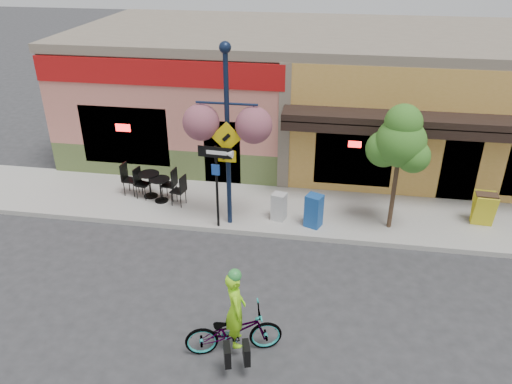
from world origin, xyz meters
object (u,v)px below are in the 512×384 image
cyclist_rider (236,319)px  street_tree (397,168)px  one_way_sign (217,187)px  newspaper_box_blue (314,211)px  building (322,91)px  lamp_post (228,139)px  newspaper_box_grey (279,207)px  bicycle (234,331)px

cyclist_rider → street_tree: 6.32m
cyclist_rider → one_way_sign: (-1.40, 4.48, 0.54)m
cyclist_rider → newspaper_box_blue: 5.08m
building → one_way_sign: (-2.52, -6.85, -0.88)m
cyclist_rider → one_way_sign: 4.72m
cyclist_rider → lamp_post: size_ratio=0.32×
cyclist_rider → newspaper_box_blue: cyclist_rider is taller
building → cyclist_rider: building is taller
building → one_way_sign: bearing=-110.2°
building → newspaper_box_grey: 6.48m
one_way_sign → newspaper_box_grey: (1.65, 0.65, -0.81)m
newspaper_box_blue → one_way_sign: bearing=-148.0°
one_way_sign → newspaper_box_blue: (2.66, 0.44, -0.74)m
newspaper_box_blue → lamp_post: bearing=-152.9°
lamp_post → cyclist_rider: bearing=-76.6°
bicycle → street_tree: (3.44, 5.21, 1.46)m
cyclist_rider → street_tree: size_ratio=0.46×
building → street_tree: bearing=-69.7°
newspaper_box_blue → street_tree: size_ratio=0.27×
bicycle → newspaper_box_grey: bearing=-20.3°
lamp_post → one_way_sign: (-0.28, -0.25, -1.33)m
cyclist_rider → lamp_post: lamp_post is taller
bicycle → newspaper_box_blue: newspaper_box_blue is taller
bicycle → street_tree: 6.41m
lamp_post → one_way_sign: 1.38m
newspaper_box_grey → one_way_sign: bearing=-143.1°
lamp_post → street_tree: lamp_post is taller
newspaper_box_blue → street_tree: street_tree is taller
lamp_post → one_way_sign: size_ratio=2.09×
newspaper_box_grey → building: bearing=97.2°
one_way_sign → street_tree: 4.88m
lamp_post → newspaper_box_blue: size_ratio=5.30×
lamp_post → newspaper_box_grey: size_ratio=6.23×
building → street_tree: 6.53m
cyclist_rider → bicycle: bearing=73.0°
building → newspaper_box_blue: size_ratio=18.88×
one_way_sign → street_tree: size_ratio=0.67×
bicycle → one_way_sign: 4.76m
building → newspaper_box_grey: size_ratio=22.20×
newspaper_box_blue → newspaper_box_grey: (-1.01, 0.22, -0.07)m
building → lamp_post: lamp_post is taller
bicycle → newspaper_box_grey: size_ratio=2.38×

